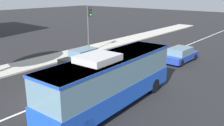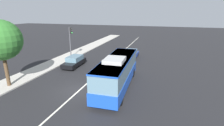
{
  "view_description": "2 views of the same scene",
  "coord_description": "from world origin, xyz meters",
  "views": [
    {
      "loc": [
        -8.37,
        -12.01,
        6.71
      ],
      "look_at": [
        4.95,
        -0.95,
        1.56
      ],
      "focal_mm": 38.48,
      "sensor_mm": 36.0,
      "label": 1
    },
    {
      "loc": [
        -13.94,
        -7.82,
        7.64
      ],
      "look_at": [
        4.32,
        -2.1,
        1.83
      ],
      "focal_mm": 27.44,
      "sensor_mm": 36.0,
      "label": 2
    }
  ],
  "objects": [
    {
      "name": "ground_plane",
      "position": [
        0.0,
        0.0,
        0.0
      ],
      "size": [
        160.0,
        160.0,
        0.0
      ],
      "primitive_type": "plane",
      "color": "black"
    },
    {
      "name": "sedan_blue",
      "position": [
        13.7,
        -2.55,
        0.72
      ],
      "size": [
        4.55,
        1.93,
        1.46
      ],
      "rotation": [
        0.0,
        0.0,
        -0.03
      ],
      "color": "#1E3899",
      "rests_on": "ground_plane"
    },
    {
      "name": "lane_centre_line",
      "position": [
        0.0,
        0.0,
        0.01
      ],
      "size": [
        76.0,
        0.16,
        0.01
      ],
      "primitive_type": "cube",
      "color": "silver",
      "rests_on": "ground_plane"
    },
    {
      "name": "traffic_light_far_corner",
      "position": [
        10.34,
        6.78,
        3.56
      ],
      "size": [
        0.34,
        0.62,
        5.2
      ],
      "rotation": [
        0.0,
        0.0,
        -1.51
      ],
      "color": "#47474C",
      "rests_on": "ground_plane"
    },
    {
      "name": "sedan_black",
      "position": [
        6.94,
        4.4,
        0.72
      ],
      "size": [
        4.56,
        1.96,
        1.46
      ],
      "rotation": [
        0.0,
        0.0,
        3.18
      ],
      "color": "black",
      "rests_on": "ground_plane"
    },
    {
      "name": "transit_bus",
      "position": [
        1.88,
        -3.43,
        1.81
      ],
      "size": [
        10.08,
        2.86,
        3.46
      ],
      "rotation": [
        0.0,
        0.0,
        0.04
      ],
      "color": "#1947B7",
      "rests_on": "ground_plane"
    }
  ]
}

